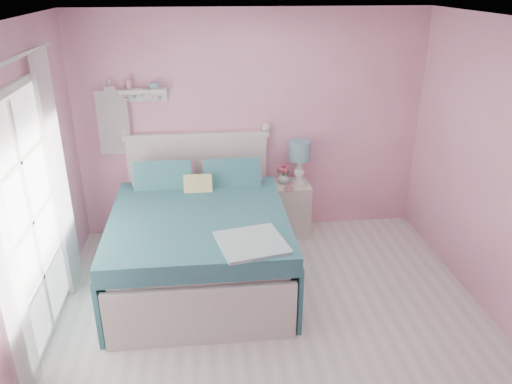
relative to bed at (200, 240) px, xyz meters
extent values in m
plane|color=beige|center=(0.64, -1.17, -0.42)|extent=(4.50, 4.50, 0.00)
plane|color=pink|center=(0.64, 1.08, 0.88)|extent=(4.00, 0.00, 4.00)
plane|color=pink|center=(-1.36, -1.17, 0.88)|extent=(0.00, 4.50, 4.50)
plane|color=white|center=(0.64, -1.17, 2.18)|extent=(4.50, 4.50, 0.00)
cube|color=silver|center=(0.00, -0.03, -0.19)|extent=(1.57, 2.08, 0.45)
cube|color=silver|center=(0.00, -0.03, 0.12)|extent=(1.51, 2.02, 0.16)
cube|color=silver|center=(0.00, 1.02, 0.18)|extent=(1.61, 0.07, 1.19)
cube|color=silver|center=(0.00, 1.02, 0.80)|extent=(1.67, 0.09, 0.06)
cube|color=silver|center=(0.00, -1.06, -0.14)|extent=(1.61, 0.06, 0.56)
cube|color=teal|center=(0.00, -0.18, 0.29)|extent=(1.69, 1.82, 0.18)
cube|color=pink|center=(-0.37, 0.70, 0.40)|extent=(0.68, 0.28, 0.43)
cube|color=pink|center=(0.37, 0.70, 0.40)|extent=(0.68, 0.28, 0.43)
cube|color=#CCBC59|center=(0.00, 0.42, 0.40)|extent=(0.30, 0.22, 0.31)
cube|color=beige|center=(1.07, 0.84, -0.09)|extent=(0.45, 0.42, 0.65)
cube|color=silver|center=(1.07, 0.64, 0.11)|extent=(0.39, 0.02, 0.16)
sphere|color=white|center=(1.07, 0.62, 0.11)|extent=(0.03, 0.03, 0.03)
cylinder|color=white|center=(1.18, 0.89, 0.25)|extent=(0.16, 0.16, 0.02)
cylinder|color=white|center=(1.18, 0.89, 0.38)|extent=(0.08, 0.08, 0.27)
cylinder|color=#6BA3B3|center=(1.18, 0.89, 0.62)|extent=(0.25, 0.25, 0.23)
imported|color=silver|center=(0.99, 0.86, 0.31)|extent=(0.16, 0.16, 0.15)
imported|color=pink|center=(1.02, 0.66, 0.27)|extent=(0.11, 0.11, 0.07)
sphere|color=#D04769|center=(0.99, 0.86, 0.46)|extent=(0.06, 0.06, 0.06)
sphere|color=#D04769|center=(1.03, 0.88, 0.42)|extent=(0.06, 0.06, 0.06)
sphere|color=#D04769|center=(0.95, 0.87, 0.43)|extent=(0.06, 0.06, 0.06)
sphere|color=#D04769|center=(1.01, 0.83, 0.40)|extent=(0.06, 0.06, 0.06)
sphere|color=#D04769|center=(0.96, 0.84, 0.41)|extent=(0.06, 0.06, 0.06)
cube|color=silver|center=(-0.55, 1.00, 1.33)|extent=(0.50, 0.14, 0.04)
cube|color=silver|center=(-0.55, 1.06, 1.26)|extent=(0.50, 0.03, 0.12)
cylinder|color=#D18C99|center=(-0.70, 1.00, 1.40)|extent=(0.06, 0.06, 0.10)
cube|color=#6BA3B3|center=(-0.43, 1.00, 1.38)|extent=(0.08, 0.06, 0.07)
cube|color=white|center=(-0.91, 1.01, 0.98)|extent=(0.34, 0.03, 0.72)
cube|color=silver|center=(-1.33, -0.77, 1.71)|extent=(0.04, 1.32, 0.06)
cube|color=silver|center=(-1.33, -0.77, -0.39)|extent=(0.04, 1.32, 0.06)
cube|color=silver|center=(-1.33, -1.40, 0.63)|extent=(0.04, 0.06, 2.10)
cube|color=silver|center=(-1.33, -0.14, 0.63)|extent=(0.04, 0.06, 2.10)
cube|color=white|center=(-1.33, -0.77, 0.66)|extent=(0.02, 1.20, 2.04)
cube|color=white|center=(-1.28, -1.51, 0.76)|extent=(0.04, 0.40, 2.32)
cube|color=white|center=(-1.28, -0.03, 0.76)|extent=(0.04, 0.40, 2.32)
camera|label=1|loc=(0.09, -4.51, 2.49)|focal=35.00mm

